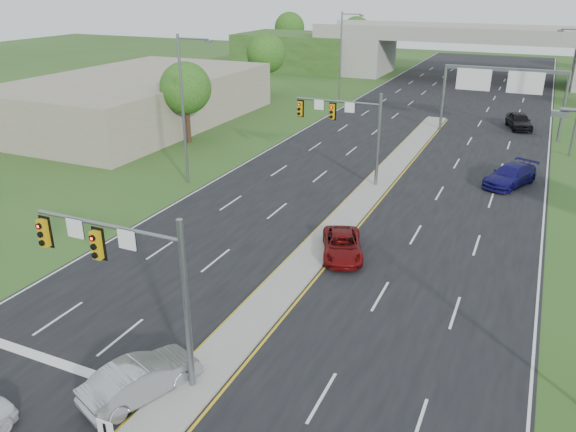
% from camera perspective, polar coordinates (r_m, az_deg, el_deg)
% --- Properties ---
extents(ground, '(240.00, 240.00, 0.00)m').
position_cam_1_polar(ground, '(22.72, -9.62, -16.81)').
color(ground, '#2C4C1B').
rests_on(ground, ground).
extents(road, '(24.00, 160.00, 0.02)m').
position_cam_1_polar(road, '(52.32, 11.91, 6.31)').
color(road, black).
rests_on(road, ground).
extents(median, '(2.00, 54.00, 0.16)m').
position_cam_1_polar(median, '(41.19, 8.11, 2.25)').
color(median, gray).
rests_on(median, road).
extents(lane_markings, '(23.72, 160.00, 0.01)m').
position_cam_1_polar(lane_markings, '(46.77, 9.49, 4.56)').
color(lane_markings, gold).
rests_on(lane_markings, road).
extents(signal_mast_near, '(6.62, 0.60, 7.00)m').
position_cam_1_polar(signal_mast_near, '(21.29, -15.68, -5.07)').
color(signal_mast_near, slate).
rests_on(signal_mast_near, ground).
extents(signal_mast_far, '(6.62, 0.60, 7.00)m').
position_cam_1_polar(signal_mast_far, '(42.26, 6.24, 9.42)').
color(signal_mast_far, slate).
rests_on(signal_mast_far, ground).
extents(sign_gantry, '(11.58, 0.44, 6.67)m').
position_cam_1_polar(sign_gantry, '(59.96, 20.92, 12.53)').
color(sign_gantry, slate).
rests_on(sign_gantry, ground).
extents(overpass, '(80.00, 14.00, 8.10)m').
position_cam_1_polar(overpass, '(95.41, 18.49, 15.10)').
color(overpass, gray).
rests_on(overpass, ground).
extents(lightpole_l_mid, '(2.85, 0.25, 11.00)m').
position_cam_1_polar(lightpole_l_mid, '(42.44, -10.45, 11.15)').
color(lightpole_l_mid, slate).
rests_on(lightpole_l_mid, ground).
extents(lightpole_l_far, '(2.85, 0.25, 11.00)m').
position_cam_1_polar(lightpole_l_far, '(73.64, 5.54, 16.18)').
color(lightpole_l_far, slate).
rests_on(lightpole_l_far, ground).
extents(tree_l_near, '(4.80, 4.80, 7.60)m').
position_cam_1_polar(tree_l_near, '(54.45, -10.36, 12.66)').
color(tree_l_near, '#382316').
rests_on(tree_l_near, ground).
extents(tree_l_mid, '(5.20, 5.20, 8.12)m').
position_cam_1_polar(tree_l_mid, '(77.81, -2.25, 16.17)').
color(tree_l_mid, '#382316').
rests_on(tree_l_mid, ground).
extents(tree_back_a, '(6.00, 6.00, 8.85)m').
position_cam_1_polar(tree_back_a, '(118.86, 0.16, 18.60)').
color(tree_back_a, '#382316').
rests_on(tree_back_a, ground).
extents(tree_back_b, '(5.60, 5.60, 8.32)m').
position_cam_1_polar(tree_back_b, '(113.91, 6.94, 18.10)').
color(tree_back_b, '#382316').
rests_on(tree_back_b, ground).
extents(commercial_building, '(18.00, 30.00, 5.00)m').
position_cam_1_polar(commercial_building, '(64.77, -15.17, 11.40)').
color(commercial_building, gray).
rests_on(commercial_building, ground).
extents(car_silver, '(3.07, 4.78, 1.49)m').
position_cam_1_polar(car_silver, '(22.31, -14.73, -15.66)').
color(car_silver, gray).
rests_on(car_silver, road).
extents(car_far_a, '(3.68, 5.09, 1.29)m').
position_cam_1_polar(car_far_a, '(31.70, 5.53, -2.97)').
color(car_far_a, '#5E0909').
rests_on(car_far_a, road).
extents(car_far_b, '(4.15, 5.76, 1.55)m').
position_cam_1_polar(car_far_b, '(45.78, 21.64, 3.86)').
color(car_far_b, '#120E57').
rests_on(car_far_b, road).
extents(car_far_c, '(3.35, 5.31, 1.68)m').
position_cam_1_polar(car_far_c, '(64.44, 22.44, 8.93)').
color(car_far_c, black).
rests_on(car_far_c, road).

